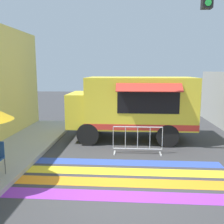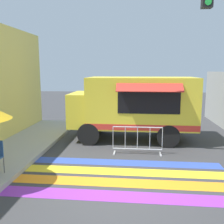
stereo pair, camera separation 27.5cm
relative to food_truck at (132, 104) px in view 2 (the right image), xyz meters
The scene contains 4 objects.
ground_plane 5.13m from the food_truck, 92.40° to the right, with size 60.00×60.00×0.00m, color #38383A.
crosswalk_painted 4.42m from the food_truck, 92.84° to the right, with size 6.40×2.84×0.01m.
food_truck is the anchor object (origin of this frame).
barricade_front 2.32m from the food_truck, 82.45° to the right, with size 1.83×0.44×1.04m.
Camera 2 is at (0.42, -6.09, 3.06)m, focal length 40.00 mm.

